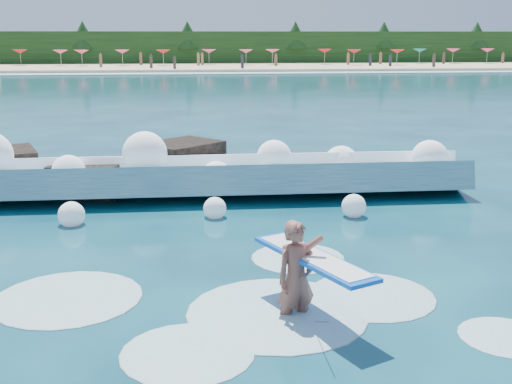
% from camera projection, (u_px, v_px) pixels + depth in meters
% --- Properties ---
extents(ground, '(200.00, 200.00, 0.00)m').
position_uv_depth(ground, '(188.00, 281.00, 12.10)').
color(ground, '#072C3F').
rests_on(ground, ground).
extents(beach, '(140.00, 20.00, 0.40)m').
position_uv_depth(beach, '(189.00, 67.00, 87.42)').
color(beach, tan).
rests_on(beach, ground).
extents(wet_band, '(140.00, 5.00, 0.08)m').
position_uv_depth(wet_band, '(189.00, 73.00, 76.83)').
color(wet_band, silver).
rests_on(wet_band, ground).
extents(treeline, '(140.00, 4.00, 5.00)m').
position_uv_depth(treeline, '(189.00, 48.00, 96.53)').
color(treeline, black).
rests_on(treeline, ground).
extents(breaking_wave, '(16.40, 2.63, 1.41)m').
position_uv_depth(breaking_wave, '(181.00, 178.00, 18.46)').
color(breaking_wave, teal).
rests_on(breaking_wave, ground).
extents(rock_cluster, '(8.64, 3.52, 1.52)m').
position_uv_depth(rock_cluster, '(80.00, 173.00, 19.28)').
color(rock_cluster, black).
rests_on(rock_cluster, ground).
extents(surfer_with_board, '(1.70, 3.05, 1.96)m').
position_uv_depth(surfer_with_board, '(300.00, 274.00, 10.43)').
color(surfer_with_board, brown).
rests_on(surfer_with_board, ground).
extents(wave_spray, '(15.00, 4.07, 1.99)m').
position_uv_depth(wave_spray, '(170.00, 164.00, 18.17)').
color(wave_spray, white).
rests_on(wave_spray, ground).
extents(surf_foam, '(9.03, 5.88, 0.15)m').
position_uv_depth(surf_foam, '(244.00, 305.00, 11.03)').
color(surf_foam, silver).
rests_on(surf_foam, ground).
extents(beach_umbrellas, '(109.42, 6.41, 0.50)m').
position_uv_depth(beach_umbrellas, '(187.00, 51.00, 89.20)').
color(beach_umbrellas, red).
rests_on(beach_umbrellas, ground).
extents(beachgoers, '(105.66, 12.17, 1.94)m').
position_uv_depth(beachgoers, '(196.00, 62.00, 83.92)').
color(beachgoers, '#3F332D').
rests_on(beachgoers, ground).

